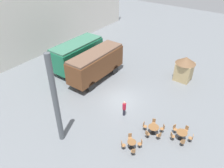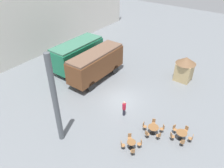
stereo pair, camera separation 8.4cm
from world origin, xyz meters
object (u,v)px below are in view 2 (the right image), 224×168
(streamlined_locomotive, at_px, (81,52))
(cafe_table_near, at_px, (181,134))
(visitor_person, at_px, (124,108))
(cafe_table_mid, at_px, (153,128))
(ticket_kiosk, at_px, (185,67))
(passenger_coach_wooden, at_px, (96,63))
(cafe_table_far, at_px, (131,144))
(cafe_chair_0, at_px, (186,130))

(streamlined_locomotive, height_order, cafe_table_near, streamlined_locomotive)
(cafe_table_near, height_order, visitor_person, visitor_person)
(cafe_table_near, distance_m, cafe_table_mid, 2.35)
(visitor_person, xyz_separation_m, ticket_kiosk, (9.54, -2.20, 0.79))
(passenger_coach_wooden, relative_size, cafe_table_far, 10.15)
(visitor_person, bearing_deg, cafe_table_mid, -98.45)
(cafe_chair_0, bearing_deg, cafe_table_near, 0.00)
(passenger_coach_wooden, relative_size, visitor_person, 4.70)
(passenger_coach_wooden, height_order, ticket_kiosk, passenger_coach_wooden)
(passenger_coach_wooden, xyz_separation_m, ticket_kiosk, (5.93, -8.54, -0.43))
(cafe_table_near, bearing_deg, streamlined_locomotive, 73.31)
(cafe_table_near, bearing_deg, passenger_coach_wooden, 74.47)
(visitor_person, relative_size, ticket_kiosk, 0.54)
(ticket_kiosk, bearing_deg, cafe_table_near, -159.93)
(cafe_table_mid, relative_size, ticket_kiosk, 0.31)
(streamlined_locomotive, height_order, ticket_kiosk, streamlined_locomotive)
(ticket_kiosk, bearing_deg, cafe_chair_0, -157.48)
(cafe_table_mid, relative_size, cafe_table_far, 1.23)
(passenger_coach_wooden, bearing_deg, cafe_table_mid, -112.93)
(cafe_chair_0, xyz_separation_m, visitor_person, (-1.11, 5.69, 0.37))
(ticket_kiosk, bearing_deg, visitor_person, 167.00)
(cafe_table_far, relative_size, cafe_chair_0, 0.87)
(cafe_table_mid, distance_m, ticket_kiosk, 10.16)
(streamlined_locomotive, xyz_separation_m, passenger_coach_wooden, (-1.36, -3.67, 0.08))
(streamlined_locomotive, bearing_deg, cafe_table_far, -122.16)
(streamlined_locomotive, bearing_deg, visitor_person, -116.40)
(cafe_chair_0, bearing_deg, ticket_kiosk, -149.37)
(cafe_table_mid, bearing_deg, ticket_kiosk, 6.62)
(passenger_coach_wooden, distance_m, cafe_table_far, 11.33)
(cafe_chair_0, height_order, visitor_person, visitor_person)
(cafe_table_mid, height_order, visitor_person, visitor_person)
(streamlined_locomotive, distance_m, visitor_person, 11.23)
(passenger_coach_wooden, distance_m, cafe_table_near, 12.46)
(cafe_table_mid, distance_m, visitor_person, 3.41)
(passenger_coach_wooden, height_order, cafe_table_mid, passenger_coach_wooden)
(streamlined_locomotive, xyz_separation_m, visitor_person, (-4.97, -10.01, -1.15))
(cafe_table_far, relative_size, visitor_person, 0.46)
(streamlined_locomotive, distance_m, passenger_coach_wooden, 3.92)
(passenger_coach_wooden, xyz_separation_m, cafe_table_far, (-6.63, -9.05, -1.55))
(cafe_table_mid, xyz_separation_m, cafe_chair_0, (1.61, -2.33, -0.10))
(streamlined_locomotive, relative_size, passenger_coach_wooden, 1.14)
(cafe_chair_0, bearing_deg, cafe_table_far, -27.66)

